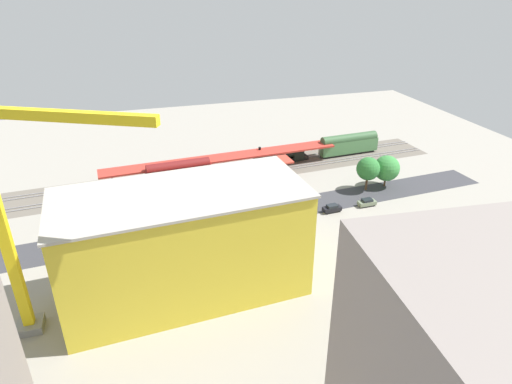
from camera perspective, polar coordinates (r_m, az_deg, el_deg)
ground_plane at (r=98.85m, az=0.49°, el=-2.17°), size 180.34×180.34×0.00m
rail_bed at (r=117.56m, az=-2.60°, el=2.62°), size 113.40×21.53×0.01m
street_asphalt at (r=97.17m, az=0.84°, el=-2.71°), size 113.06×16.36×0.01m
track_rails at (r=117.49m, az=-2.60°, el=2.70°), size 112.48×15.12×0.12m
platform_canopy_near at (r=107.54m, az=-6.80°, el=2.66°), size 45.92×8.41×4.57m
platform_canopy_far at (r=115.87m, az=-4.19°, el=4.42°), size 62.53×9.35×4.37m
locomotive at (r=123.33m, az=3.26°, el=4.67°), size 15.89×3.72×5.10m
passenger_coach at (r=130.87m, az=11.80°, el=6.09°), size 17.89×4.12×6.05m
freight_coach_far at (r=111.11m, az=-9.86°, el=2.57°), size 16.31×3.90×5.99m
parked_car_0 at (r=102.85m, az=14.02°, el=-1.34°), size 4.15×1.97×1.70m
parked_car_1 at (r=98.70m, az=9.71°, el=-2.11°), size 4.20×1.98×1.71m
parked_car_2 at (r=96.26m, az=5.69°, el=-2.63°), size 4.43×2.14×1.70m
parked_car_3 at (r=94.21m, az=1.44°, el=-3.15°), size 4.60×1.94×1.80m
parked_car_4 at (r=91.97m, az=-3.77°, el=-4.00°), size 4.41×2.00×1.79m
construction_building at (r=70.98m, az=-9.11°, el=-6.67°), size 38.11×18.63×17.66m
construction_roof_slab at (r=66.57m, az=-9.65°, el=-0.12°), size 38.74×19.27×0.40m
tower_crane at (r=63.82m, az=-28.56°, el=-1.78°), size 26.37×14.23×33.82m
box_truck_0 at (r=87.43m, az=-6.77°, el=-5.11°), size 9.43×2.69×3.69m
street_tree_0 at (r=98.01m, az=-3.82°, el=1.20°), size 5.81×5.81×8.56m
street_tree_1 at (r=97.30m, az=-2.21°, el=0.75°), size 4.37×4.37×7.39m
street_tree_2 at (r=108.57m, az=14.17°, el=2.90°), size 5.55×5.55×8.28m
street_tree_3 at (r=112.13m, az=16.39°, el=2.94°), size 6.25×6.25×7.83m
street_tree_4 at (r=96.28m, az=-19.27°, el=-1.33°), size 6.11×6.11×7.91m
traffic_light at (r=90.47m, az=0.36°, el=-1.71°), size 0.50×0.36×7.03m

